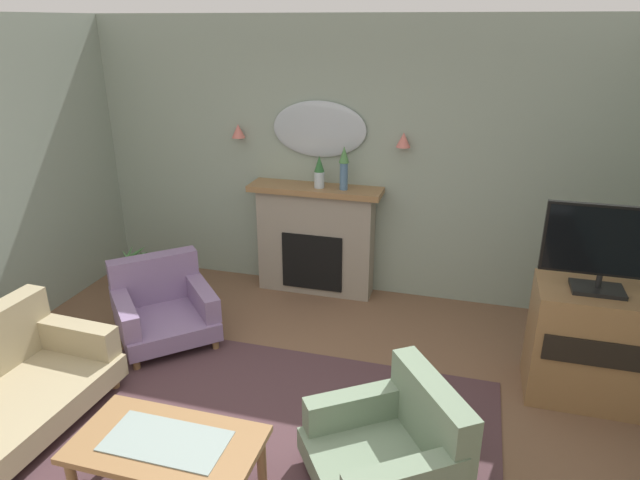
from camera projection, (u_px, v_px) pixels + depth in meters
name	position (u px, v px, depth m)	size (l,w,h in m)	color
floor	(247.00, 475.00, 3.64)	(6.44, 6.58, 0.10)	brown
wall_back	(349.00, 161.00, 5.66)	(6.44, 0.10, 2.79)	#93A393
patterned_rug	(258.00, 448.00, 3.80)	(3.20, 2.40, 0.01)	#4C3338
fireplace	(315.00, 241.00, 5.84)	(1.36, 0.36, 1.16)	gray
mantel_vase_left	(319.00, 172.00, 5.53)	(0.10, 0.10, 0.32)	silver
mantel_vase_right	(344.00, 166.00, 5.43)	(0.10, 0.10, 0.43)	#4C7093
wall_mirror	(319.00, 129.00, 5.55)	(0.96, 0.06, 0.56)	#B2BCC6
wall_sconce_left	(238.00, 131.00, 5.74)	(0.14, 0.14, 0.14)	#D17066
wall_sconce_right	(404.00, 140.00, 5.31)	(0.14, 0.14, 0.14)	#D17066
coffee_table	(167.00, 449.00, 3.26)	(1.10, 0.60, 0.45)	olive
armchair_by_coffee_table	(393.00, 446.00, 3.40)	(1.13, 1.12, 0.71)	gray
armchair_in_corner	(163.00, 306.00, 5.06)	(1.14, 1.15, 0.71)	gray
tv_cabinet	(585.00, 343.00, 4.21)	(0.80, 0.57, 0.90)	olive
tv_flatscreen	(606.00, 247.00, 3.90)	(0.84, 0.24, 0.65)	black
potted_plant_small_fern	(138.00, 268.00, 5.94)	(0.33, 0.34, 0.51)	brown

